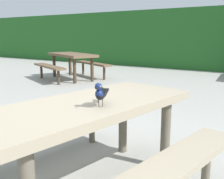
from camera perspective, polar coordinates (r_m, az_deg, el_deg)
name	(u,v)px	position (r m, az deg, el deg)	size (l,w,h in m)	color
picnic_table_foreground	(90,124)	(2.12, -4.76, -7.43)	(1.97, 2.00, 0.74)	gray
bird_grackle	(100,93)	(1.88, -2.54, -0.75)	(0.13, 0.28, 0.18)	black
picnic_table_far_centre	(72,60)	(7.73, -8.72, 6.37)	(2.23, 2.22, 0.74)	brown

